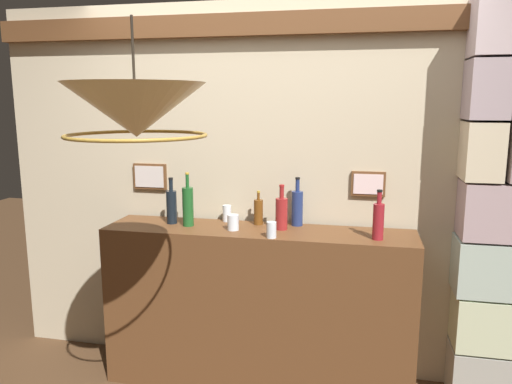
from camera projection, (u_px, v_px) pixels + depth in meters
panelled_rear_partition at (266, 181)px, 3.34m from camera, size 3.74×0.15×2.48m
stone_pillar at (497, 206)px, 2.92m from camera, size 0.46×0.34×2.42m
bar_shelf_unit at (258, 308)px, 3.21m from camera, size 1.96×0.42×1.05m
liquor_bottle_vermouth at (282, 213)px, 3.10m from camera, size 0.08×0.08×0.29m
liquor_bottle_mezcal at (172, 206)px, 3.25m from camera, size 0.07×0.07×0.31m
liquor_bottle_amaro at (378, 220)px, 2.87m from camera, size 0.07×0.07×0.30m
liquor_bottle_port at (297, 207)px, 3.20m from camera, size 0.07×0.07×0.32m
liquor_bottle_rum at (258, 212)px, 3.23m from camera, size 0.06×0.06×0.22m
liquor_bottle_whiskey at (188, 206)px, 3.18m from camera, size 0.07×0.07×0.35m
glass_tumbler_rocks at (233, 222)px, 3.09m from camera, size 0.07×0.07×0.10m
glass_tumbler_highball at (271, 230)px, 2.92m from camera, size 0.06×0.06×0.10m
glass_tumbler_shot at (227, 213)px, 3.32m from camera, size 0.06×0.06×0.11m
pendant_lamp at (136, 111)px, 2.14m from camera, size 0.62×0.62×0.51m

